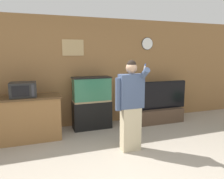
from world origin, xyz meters
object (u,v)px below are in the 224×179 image
at_px(counter_island, 19,119).
at_px(person_standing, 131,105).
at_px(tv_on_stand, 157,111).
at_px(microwave, 23,90).
at_px(aquarium_on_stand, 92,103).

bearing_deg(counter_island, person_standing, -30.31).
xyz_separation_m(tv_on_stand, person_standing, (-1.32, -1.24, 0.55)).
relative_size(microwave, person_standing, 0.30).
height_order(aquarium_on_stand, tv_on_stand, aquarium_on_stand).
bearing_deg(tv_on_stand, microwave, -177.79).
distance_m(aquarium_on_stand, tv_on_stand, 1.71).
distance_m(counter_island, tv_on_stand, 3.26).
bearing_deg(aquarium_on_stand, microwave, -169.47).
distance_m(aquarium_on_stand, person_standing, 1.46).
distance_m(microwave, person_standing, 2.14).
height_order(microwave, tv_on_stand, microwave).
bearing_deg(counter_island, microwave, -5.16).
relative_size(microwave, tv_on_stand, 0.31).
bearing_deg(microwave, person_standing, -31.71).
bearing_deg(aquarium_on_stand, tv_on_stand, -5.08).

